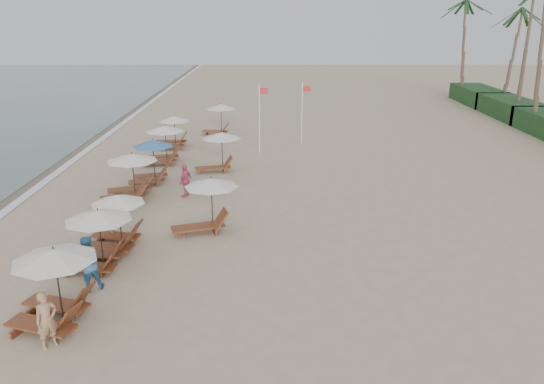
{
  "coord_description": "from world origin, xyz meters",
  "views": [
    {
      "loc": [
        0.86,
        -15.68,
        8.54
      ],
      "look_at": [
        1.0,
        5.54,
        1.3
      ],
      "focal_mm": 34.43,
      "sensor_mm": 36.0,
      "label": 1
    }
  ],
  "objects_px": {
    "inland_station_0": "(205,202)",
    "inland_station_1": "(218,148)",
    "lounger_station_4": "(150,161)",
    "beachgoer_mid_b": "(113,219)",
    "lounger_station_0": "(50,287)",
    "lounger_station_1": "(94,238)",
    "beachgoer_near": "(47,320)",
    "beachgoer_mid_a": "(87,264)",
    "inland_station_2": "(218,116)",
    "lounger_station_2": "(114,222)",
    "lounger_station_5": "(162,145)",
    "flag_pole_near": "(260,115)",
    "beachgoer_far_a": "(185,181)",
    "lounger_station_3": "(128,177)",
    "lounger_station_6": "(171,134)"
  },
  "relations": [
    {
      "from": "lounger_station_0",
      "to": "lounger_station_4",
      "type": "bearing_deg",
      "value": 90.14
    },
    {
      "from": "lounger_station_1",
      "to": "lounger_station_4",
      "type": "relative_size",
      "value": 1.06
    },
    {
      "from": "inland_station_1",
      "to": "beachgoer_mid_a",
      "type": "height_order",
      "value": "inland_station_1"
    },
    {
      "from": "lounger_station_2",
      "to": "beachgoer_far_a",
      "type": "relative_size",
      "value": 1.48
    },
    {
      "from": "lounger_station_0",
      "to": "lounger_station_5",
      "type": "height_order",
      "value": "lounger_station_0"
    },
    {
      "from": "lounger_station_4",
      "to": "beachgoer_mid_b",
      "type": "xyz_separation_m",
      "value": [
        0.11,
        -7.38,
        -0.31
      ]
    },
    {
      "from": "lounger_station_4",
      "to": "beachgoer_mid_b",
      "type": "bearing_deg",
      "value": -89.14
    },
    {
      "from": "lounger_station_2",
      "to": "flag_pole_near",
      "type": "bearing_deg",
      "value": 69.74
    },
    {
      "from": "inland_station_0",
      "to": "inland_station_1",
      "type": "xyz_separation_m",
      "value": [
        -0.27,
        8.8,
        0.08
      ]
    },
    {
      "from": "lounger_station_1",
      "to": "beachgoer_mid_b",
      "type": "distance_m",
      "value": 2.47
    },
    {
      "from": "beachgoer_mid_a",
      "to": "inland_station_2",
      "type": "bearing_deg",
      "value": -126.34
    },
    {
      "from": "lounger_station_3",
      "to": "beachgoer_near",
      "type": "relative_size",
      "value": 1.73
    },
    {
      "from": "lounger_station_5",
      "to": "beachgoer_mid_b",
      "type": "xyz_separation_m",
      "value": [
        0.22,
        -11.25,
        -0.27
      ]
    },
    {
      "from": "inland_station_0",
      "to": "lounger_station_0",
      "type": "bearing_deg",
      "value": -118.28
    },
    {
      "from": "lounger_station_0",
      "to": "inland_station_0",
      "type": "bearing_deg",
      "value": 61.72
    },
    {
      "from": "lounger_station_0",
      "to": "lounger_station_5",
      "type": "bearing_deg",
      "value": 90.47
    },
    {
      "from": "lounger_station_2",
      "to": "lounger_station_5",
      "type": "xyz_separation_m",
      "value": [
        -0.48,
        12.04,
        0.1
      ]
    },
    {
      "from": "beachgoer_near",
      "to": "beachgoer_far_a",
      "type": "xyz_separation_m",
      "value": [
        1.85,
        12.28,
        0.01
      ]
    },
    {
      "from": "lounger_station_0",
      "to": "beachgoer_mid_a",
      "type": "bearing_deg",
      "value": 78.44
    },
    {
      "from": "lounger_station_6",
      "to": "beachgoer_mid_a",
      "type": "bearing_deg",
      "value": -87.85
    },
    {
      "from": "lounger_station_1",
      "to": "beachgoer_near",
      "type": "distance_m",
      "value": 4.74
    },
    {
      "from": "lounger_station_2",
      "to": "beachgoer_far_a",
      "type": "distance_m",
      "value": 6.17
    },
    {
      "from": "lounger_station_3",
      "to": "lounger_station_5",
      "type": "relative_size",
      "value": 1.06
    },
    {
      "from": "lounger_station_0",
      "to": "lounger_station_6",
      "type": "distance_m",
      "value": 21.18
    },
    {
      "from": "lounger_station_2",
      "to": "beachgoer_mid_a",
      "type": "xyz_separation_m",
      "value": [
        0.05,
        -3.31,
        -0.09
      ]
    },
    {
      "from": "lounger_station_1",
      "to": "flag_pole_near",
      "type": "xyz_separation_m",
      "value": [
        5.57,
        16.19,
        1.33
      ]
    },
    {
      "from": "lounger_station_2",
      "to": "lounger_station_4",
      "type": "height_order",
      "value": "lounger_station_4"
    },
    {
      "from": "lounger_station_0",
      "to": "flag_pole_near",
      "type": "relative_size",
      "value": 0.62
    },
    {
      "from": "inland_station_0",
      "to": "beachgoer_near",
      "type": "bearing_deg",
      "value": -112.7
    },
    {
      "from": "lounger_station_4",
      "to": "beachgoer_near",
      "type": "height_order",
      "value": "lounger_station_4"
    },
    {
      "from": "lounger_station_3",
      "to": "flag_pole_near",
      "type": "xyz_separation_m",
      "value": [
        6.26,
        8.86,
        1.33
      ]
    },
    {
      "from": "lounger_station_1",
      "to": "inland_station_1",
      "type": "xyz_separation_m",
      "value": [
        3.24,
        12.0,
        0.25
      ]
    },
    {
      "from": "lounger_station_3",
      "to": "beachgoer_mid_b",
      "type": "distance_m",
      "value": 4.92
    },
    {
      "from": "lounger_station_1",
      "to": "lounger_station_5",
      "type": "height_order",
      "value": "lounger_station_5"
    },
    {
      "from": "lounger_station_4",
      "to": "lounger_station_1",
      "type": "bearing_deg",
      "value": -89.04
    },
    {
      "from": "lounger_station_0",
      "to": "lounger_station_3",
      "type": "height_order",
      "value": "lounger_station_0"
    },
    {
      "from": "beachgoer_mid_b",
      "to": "lounger_station_6",
      "type": "bearing_deg",
      "value": -7.25
    },
    {
      "from": "beachgoer_near",
      "to": "beachgoer_mid_b",
      "type": "relative_size",
      "value": 0.95
    },
    {
      "from": "inland_station_0",
      "to": "beachgoer_near",
      "type": "height_order",
      "value": "inland_station_0"
    },
    {
      "from": "inland_station_1",
      "to": "inland_station_2",
      "type": "distance_m",
      "value": 9.85
    },
    {
      "from": "lounger_station_1",
      "to": "beachgoer_mid_b",
      "type": "height_order",
      "value": "lounger_station_1"
    },
    {
      "from": "lounger_station_1",
      "to": "beachgoer_mid_a",
      "type": "xyz_separation_m",
      "value": [
        0.26,
        -1.65,
        -0.17
      ]
    },
    {
      "from": "lounger_station_4",
      "to": "inland_station_2",
      "type": "xyz_separation_m",
      "value": [
        2.54,
        11.96,
        0.23
      ]
    },
    {
      "from": "lounger_station_1",
      "to": "inland_station_2",
      "type": "distance_m",
      "value": 21.94
    },
    {
      "from": "lounger_station_1",
      "to": "beachgoer_mid_a",
      "type": "distance_m",
      "value": 1.67
    },
    {
      "from": "beachgoer_near",
      "to": "beachgoer_mid_a",
      "type": "relative_size",
      "value": 0.87
    },
    {
      "from": "lounger_station_1",
      "to": "lounger_station_4",
      "type": "xyz_separation_m",
      "value": [
        -0.16,
        9.84,
        0.07
      ]
    },
    {
      "from": "lounger_station_1",
      "to": "lounger_station_2",
      "type": "height_order",
      "value": "lounger_station_1"
    },
    {
      "from": "lounger_station_2",
      "to": "beachgoer_mid_a",
      "type": "bearing_deg",
      "value": -89.12
    },
    {
      "from": "beachgoer_near",
      "to": "beachgoer_far_a",
      "type": "distance_m",
      "value": 12.42
    }
  ]
}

